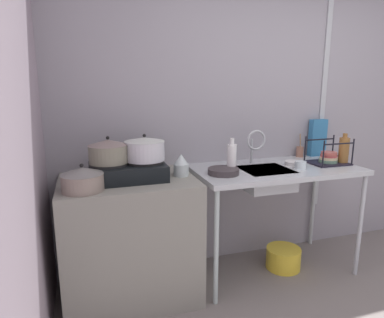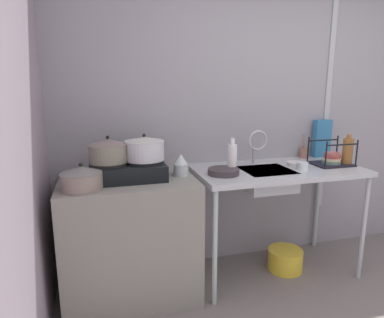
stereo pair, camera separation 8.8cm
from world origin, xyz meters
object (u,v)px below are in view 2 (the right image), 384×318
faucet (257,142)px  bottle_by_sink (232,158)px  pot_on_right_burner (144,148)px  bucket_on_floor (285,260)px  cereal_box (322,138)px  sink_basin (266,179)px  pot_beside_stove (81,178)px  dish_rack (332,159)px  percolator (181,165)px  utensil_jar (303,152)px  pot_on_left_burner (108,151)px  stove (127,170)px  cup_by_rack (302,166)px  bottle_by_rack (348,151)px  small_bowl_on_drainboard (296,164)px  frying_pan (223,172)px

faucet → bottle_by_sink: (-0.27, -0.13, -0.09)m
pot_on_right_burner → faucet: bearing=6.6°
bucket_on_floor → cereal_box: bearing=31.7°
pot_on_right_burner → sink_basin: pot_on_right_burner is taller
pot_beside_stove → bottle_by_sink: 1.10m
dish_rack → percolator: bearing=179.8°
utensil_jar → pot_on_left_burner: bearing=-170.7°
pot_beside_stove → percolator: (0.69, 0.17, 0.00)m
faucet → dish_rack: (0.62, -0.13, -0.15)m
stove → cup_by_rack: bearing=-4.9°
pot_beside_stove → sink_basin: size_ratio=0.69×
sink_basin → cup_by_rack: size_ratio=4.36×
stove → cereal_box: (1.80, 0.29, 0.11)m
cereal_box → pot_on_left_burner: bearing=-173.7°
bottle_by_rack → bucket_on_floor: bearing=175.1°
pot_on_left_burner → small_bowl_on_drainboard: (1.49, 0.00, -0.19)m
pot_on_left_burner → utensil_jar: 1.77m
bottle_by_rack → cereal_box: bearing=89.5°
pot_on_left_burner → cup_by_rack: (1.47, -0.12, -0.18)m
percolator → cup_by_rack: bearing=-5.6°
pot_on_left_burner → faucet: size_ratio=0.92×
dish_rack → bottle_by_sink: size_ratio=1.19×
pot_on_right_burner → bottle_by_rack: pot_on_right_burner is taller
sink_basin → dish_rack: 0.62m
frying_pan → cup_by_rack: cup_by_rack is taller
cup_by_rack → bottle_by_rack: (0.46, 0.05, 0.08)m
bottle_by_sink → bottle_by_rack: (1.01, -0.04, 0.00)m
frying_pan → pot_on_left_burner: bearing=174.7°
small_bowl_on_drainboard → sink_basin: bearing=-171.9°
pot_on_right_burner → dish_rack: size_ratio=0.92×
percolator → frying_pan: percolator is taller
frying_pan → dish_rack: dish_rack is taller
percolator → frying_pan: (0.31, -0.05, -0.06)m
dish_rack → bottle_by_rack: 0.14m
pot_on_right_burner → sink_basin: size_ratio=0.74×
faucet → frying_pan: faucet is taller
percolator → faucet: (0.67, 0.13, 0.12)m
stove → bottle_by_sink: size_ratio=2.00×
pot_on_right_burner → faucet: (0.93, 0.11, -0.01)m
pot_beside_stove → dish_rack: bearing=4.6°
stove → faucet: faucet is taller
small_bowl_on_drainboard → utensil_jar: (0.25, 0.28, 0.03)m
pot_beside_stove → dish_rack: dish_rack is taller
cup_by_rack → bucket_on_floor: (-0.04, 0.09, -0.85)m
cup_by_rack → small_bowl_on_drainboard: 0.12m
pot_on_left_burner → pot_beside_stove: size_ratio=1.03×
percolator → pot_on_left_burner: bearing=177.6°
pot_on_left_burner → small_bowl_on_drainboard: pot_on_left_burner is taller
stove → bottle_by_rack: bottle_by_rack is taller
cup_by_rack → pot_on_right_burner: bearing=174.6°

